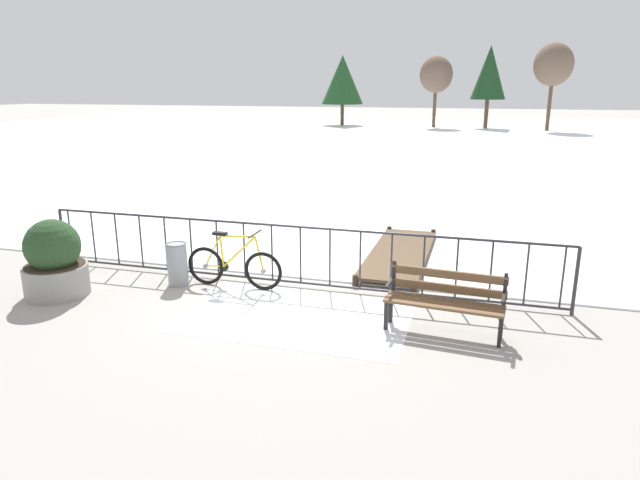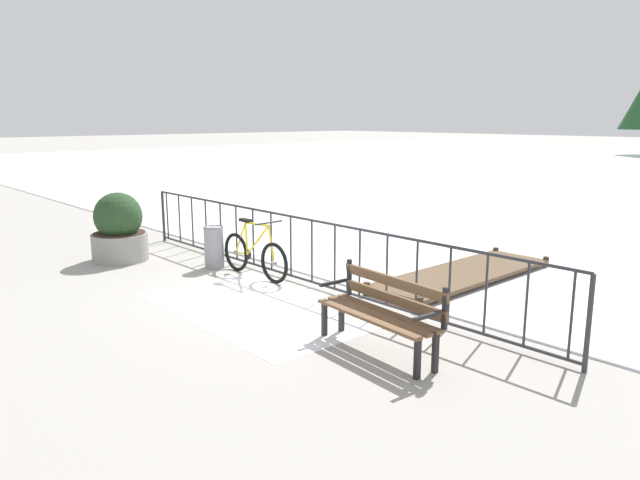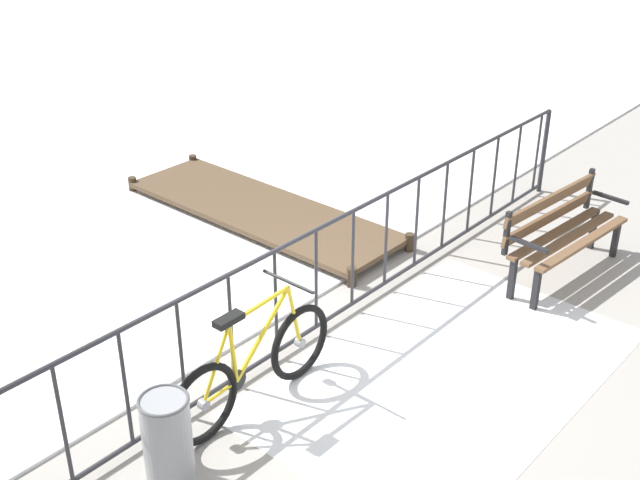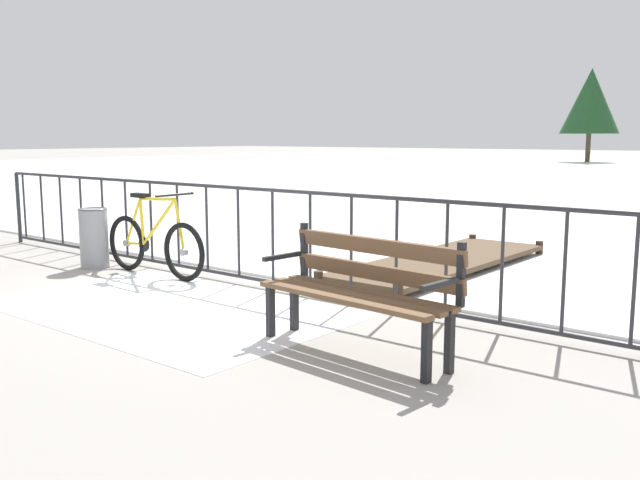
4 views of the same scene
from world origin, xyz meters
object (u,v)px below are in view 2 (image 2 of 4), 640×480
planter_with_shrub (119,230)px  trash_bin (214,247)px  bicycle_near_railing (254,255)px  park_bench (383,307)px

planter_with_shrub → trash_bin: planter_with_shrub is taller
bicycle_near_railing → planter_with_shrub: (-2.61, -1.13, 0.20)m
planter_with_shrub → trash_bin: (1.64, 0.98, -0.20)m
bicycle_near_railing → trash_bin: size_ratio=2.34×
bicycle_near_railing → planter_with_shrub: planter_with_shrub is taller
park_bench → planter_with_shrub: bearing=-177.0°
park_bench → planter_with_shrub: 6.15m
trash_bin → bicycle_near_railing: bearing=8.9°
park_bench → planter_with_shrub: planter_with_shrub is taller
park_bench → planter_with_shrub: (-6.14, -0.33, 0.06)m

